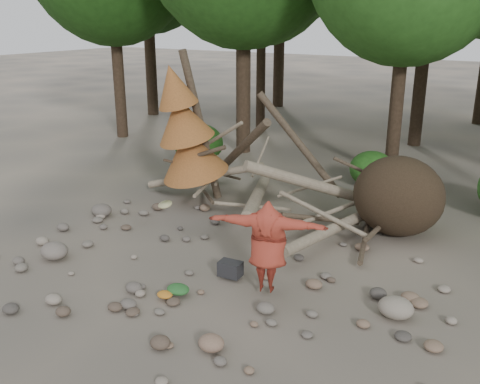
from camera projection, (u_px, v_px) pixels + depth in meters
The scene contains 13 objects.
ground at pixel (210, 277), 11.12m from camera, with size 120.00×120.00×0.00m, color #514C44.
deadfall_pile at pixel (374, 194), 13.23m from camera, with size 8.55×5.24×3.30m.
dead_conifer at pixel (186, 132), 14.73m from camera, with size 2.06×2.16×4.35m.
bush_left at pixel (199, 143), 19.45m from camera, with size 1.80×1.80×1.44m, color #1C4913.
bush_mid at pixel (372, 169), 16.84m from camera, with size 1.40×1.40×1.12m, color #265D1A.
frisbee_thrower at pixel (268, 246), 10.16m from camera, with size 3.39×1.33×1.84m.
backpack at pixel (230, 271), 11.01m from camera, with size 0.47×0.31×0.31m, color black.
cloth_green at pixel (178, 292), 10.35m from camera, with size 0.46×0.39×0.17m, color #255C27.
cloth_orange at pixel (165, 297), 10.21m from camera, with size 0.32×0.26×0.12m, color #B8701F.
boulder_front_left at pixel (54, 251), 11.88m from camera, with size 0.64×0.57×0.38m, color slate.
boulder_front_right at pixel (211, 343), 8.65m from camera, with size 0.44×0.39×0.26m, color #856753.
boulder_mid_right at pixel (396, 308), 9.58m from camera, with size 0.64×0.57×0.38m, color gray.
boulder_mid_left at pixel (101, 210), 14.40m from camera, with size 0.57×0.52×0.34m, color #605851.
Camera 1 is at (5.78, -8.17, 5.19)m, focal length 40.00 mm.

